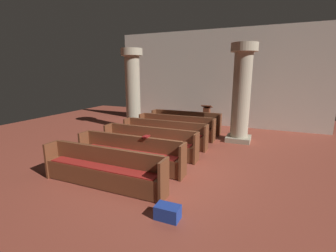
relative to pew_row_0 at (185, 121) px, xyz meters
name	(u,v)px	position (x,y,z in m)	size (l,w,h in m)	color
ground_plane	(164,169)	(0.86, -4.21, -0.47)	(19.20, 19.20, 0.00)	brown
back_wall	(216,79)	(0.86, 1.87, 1.78)	(10.00, 0.16, 4.50)	beige
pew_row_0	(185,121)	(0.00, 0.00, 0.00)	(3.09, 0.47, 0.87)	brown
pew_row_1	(176,126)	(0.00, -1.13, 0.00)	(3.09, 0.46, 0.87)	brown
pew_row_2	(164,132)	(0.00, -2.26, 0.00)	(3.09, 0.46, 0.87)	brown
pew_row_3	(149,141)	(0.00, -3.39, 0.00)	(3.09, 0.47, 0.87)	brown
pew_row_4	(130,152)	(0.00, -4.53, 0.00)	(3.09, 0.46, 0.87)	brown
pew_row_5	(103,167)	(0.00, -5.66, 0.00)	(3.09, 0.47, 0.87)	brown
pillar_aisle_side	(241,92)	(2.36, -0.64, 1.38)	(0.94, 0.94, 3.55)	#9F967E
pillar_far_side	(133,88)	(-2.31, -0.52, 1.38)	(0.94, 0.94, 3.55)	#9F967E
lectern	(206,118)	(0.68, 1.05, -0.02)	(0.48, 0.45, 1.08)	#562B1A
hymn_book	(146,136)	(0.40, -4.33, 0.42)	(0.14, 0.22, 0.04)	maroon
kneeler_box_blue	(168,212)	(1.84, -6.22, -0.34)	(0.44, 0.27, 0.25)	navy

